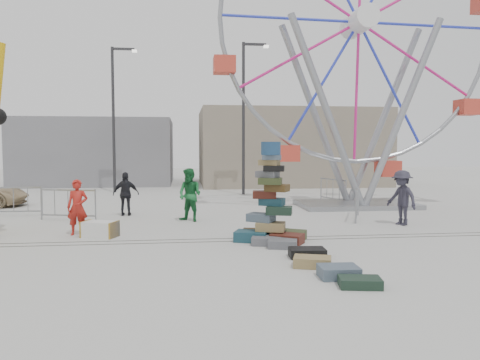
{
  "coord_description": "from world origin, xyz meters",
  "views": [
    {
      "loc": [
        -0.15,
        -11.66,
        2.51
      ],
      "look_at": [
        1.54,
        2.34,
        1.52
      ],
      "focal_mm": 35.0,
      "sensor_mm": 36.0,
      "label": 1
    }
  ],
  "objects": [
    {
      "name": "barricade_wheel_front",
      "position": [
        5.86,
        3.95,
        0.55
      ],
      "size": [
        0.88,
        1.88,
        1.1
      ],
      "primitive_type": null,
      "rotation": [
        0.0,
        0.0,
        1.17
      ],
      "color": "gray",
      "rests_on": "ground"
    },
    {
      "name": "row_case_4",
      "position": [
        2.79,
        -3.12,
        0.12
      ],
      "size": [
        0.77,
        0.6,
        0.23
      ],
      "primitive_type": "cube",
      "rotation": [
        0.0,
        0.0,
        -0.04
      ],
      "color": "#4D5E6F",
      "rests_on": "ground"
    },
    {
      "name": "row_case_3",
      "position": [
        2.51,
        -2.26,
        0.11
      ],
      "size": [
        0.89,
        0.71,
        0.22
      ],
      "primitive_type": "cube",
      "rotation": [
        0.0,
        0.0,
        -0.31
      ],
      "color": "#99804D",
      "rests_on": "ground"
    },
    {
      "name": "row_case_5",
      "position": [
        2.97,
        -3.75,
        0.09
      ],
      "size": [
        0.82,
        0.6,
        0.18
      ],
      "primitive_type": "cube",
      "rotation": [
        0.0,
        0.0,
        -0.18
      ],
      "color": "#1B3224",
      "rests_on": "ground"
    },
    {
      "name": "barricade_dummy_c",
      "position": [
        -4.09,
        4.81,
        0.55
      ],
      "size": [
        1.95,
        0.66,
        1.1
      ],
      "primitive_type": null,
      "rotation": [
        0.0,
        0.0,
        -0.29
      ],
      "color": "gray",
      "rests_on": "ground"
    },
    {
      "name": "lamp_post_right",
      "position": [
        3.09,
        13.0,
        4.48
      ],
      "size": [
        1.41,
        0.25,
        8.0
      ],
      "color": "#2D2D30",
      "rests_on": "ground"
    },
    {
      "name": "pedestrian_grey",
      "position": [
        6.83,
        2.6,
        0.88
      ],
      "size": [
        1.03,
        1.3,
        1.77
      ],
      "primitive_type": "imported",
      "rotation": [
        0.0,
        0.0,
        -1.2
      ],
      "color": "#292735",
      "rests_on": "ground"
    },
    {
      "name": "building_left",
      "position": [
        -6.0,
        22.0,
        2.2
      ],
      "size": [
        10.0,
        8.0,
        4.4
      ],
      "primitive_type": "cube",
      "color": "gray",
      "rests_on": "ground"
    },
    {
      "name": "ferris_wheel",
      "position": [
        7.08,
        7.29,
        6.68
      ],
      "size": [
        11.69,
        2.88,
        13.57
      ],
      "rotation": [
        0.0,
        0.0,
        -0.0
      ],
      "color": "gray",
      "rests_on": "ground"
    },
    {
      "name": "building_right",
      "position": [
        7.0,
        20.0,
        2.5
      ],
      "size": [
        12.0,
        8.0,
        5.0
      ],
      "primitive_type": "cube",
      "color": "gray",
      "rests_on": "ground"
    },
    {
      "name": "row_case_0",
      "position": [
        2.23,
        0.53,
        0.09
      ],
      "size": [
        0.85,
        0.56,
        0.19
      ],
      "primitive_type": "cube",
      "rotation": [
        0.0,
        0.0,
        -0.11
      ],
      "color": "#374221",
      "rests_on": "ground"
    },
    {
      "name": "suitcase_tower",
      "position": [
        2.14,
        0.55,
        0.74
      ],
      "size": [
        2.08,
        1.72,
        2.65
      ],
      "rotation": [
        0.0,
        0.0,
        -0.41
      ],
      "color": "#1B4553",
      "rests_on": "ground"
    },
    {
      "name": "steamer_trunk",
      "position": [
        -2.5,
        1.66,
        0.22
      ],
      "size": [
        1.07,
        0.84,
        0.44
      ],
      "primitive_type": "cube",
      "rotation": [
        0.0,
        0.0,
        -0.37
      ],
      "color": "silver",
      "rests_on": "ground"
    },
    {
      "name": "row_case_1",
      "position": [
        2.29,
        -0.32,
        0.1
      ],
      "size": [
        0.84,
        0.74,
        0.21
      ],
      "primitive_type": "cube",
      "rotation": [
        0.0,
        0.0,
        -0.27
      ],
      "color": "slate",
      "rests_on": "ground"
    },
    {
      "name": "track_line_near",
      "position": [
        0.0,
        0.6,
        0.0
      ],
      "size": [
        40.0,
        0.04,
        0.01
      ],
      "primitive_type": "cube",
      "color": "#47443F",
      "rests_on": "ground"
    },
    {
      "name": "track_line_far",
      "position": [
        0.0,
        1.0,
        0.0
      ],
      "size": [
        40.0,
        0.04,
        0.01
      ],
      "primitive_type": "cube",
      "color": "#47443F",
      "rests_on": "ground"
    },
    {
      "name": "pedestrian_red",
      "position": [
        -3.18,
        2.06,
        0.8
      ],
      "size": [
        0.59,
        0.4,
        1.6
      ],
      "primitive_type": "imported",
      "rotation": [
        0.0,
        0.0,
        -0.03
      ],
      "color": "#A91F18",
      "rests_on": "ground"
    },
    {
      "name": "ground",
      "position": [
        0.0,
        0.0,
        0.0
      ],
      "size": [
        90.0,
        90.0,
        0.0
      ],
      "primitive_type": "plane",
      "color": "#9E9E99",
      "rests_on": "ground"
    },
    {
      "name": "pedestrian_black",
      "position": [
        -2.27,
        5.77,
        0.8
      ],
      "size": [
        0.94,
        0.39,
        1.6
      ],
      "primitive_type": "imported",
      "rotation": [
        0.0,
        0.0,
        3.14
      ],
      "color": "black",
      "rests_on": "ground"
    },
    {
      "name": "pedestrian_green",
      "position": [
        0.04,
        4.15,
        0.9
      ],
      "size": [
        1.11,
        1.07,
        1.8
      ],
      "primitive_type": "imported",
      "rotation": [
        0.0,
        0.0,
        -0.64
      ],
      "color": "#18632F",
      "rests_on": "ground"
    },
    {
      "name": "row_case_2",
      "position": [
        2.63,
        -1.42,
        0.11
      ],
      "size": [
        0.85,
        0.58,
        0.22
      ],
      "primitive_type": "cube",
      "rotation": [
        0.0,
        0.0,
        -0.07
      ],
      "color": "black",
      "rests_on": "ground"
    },
    {
      "name": "barricade_wheel_back",
      "position": [
        6.58,
        8.84,
        0.55
      ],
      "size": [
        0.63,
        1.95,
        1.1
      ],
      "primitive_type": null,
      "rotation": [
        0.0,
        0.0,
        -1.3
      ],
      "color": "gray",
      "rests_on": "ground"
    },
    {
      "name": "lamp_post_left",
      "position": [
        -3.91,
        15.0,
        4.48
      ],
      "size": [
        1.41,
        0.25,
        8.0
      ],
      "color": "#2D2D30",
      "rests_on": "ground"
    },
    {
      "name": "barricade_dummy_b",
      "position": [
        -6.31,
        6.09,
        0.55
      ],
      "size": [
        2.0,
        0.16,
        1.1
      ],
      "primitive_type": null,
      "rotation": [
        0.0,
        0.0,
        -0.03
      ],
      "color": "gray",
      "rests_on": "ground"
    }
  ]
}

